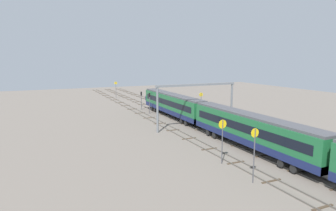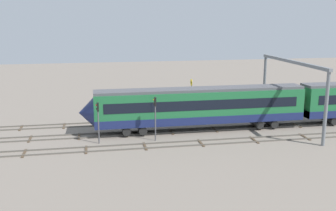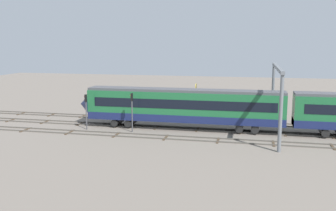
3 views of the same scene
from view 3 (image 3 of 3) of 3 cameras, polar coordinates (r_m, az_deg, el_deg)
The scene contains 9 objects.
ground_plane at distance 46.56m, azimuth 4.46°, elevation -3.65°, with size 144.54×144.54×0.00m, color slate.
track_near_foreground at distance 51.12m, azimuth 5.20°, elevation -2.38°, with size 128.54×2.40×0.16m.
track_with_train at distance 46.55m, azimuth 4.46°, elevation -3.57°, with size 128.54×2.40×0.16m.
track_middle at distance 42.01m, azimuth 3.55°, elevation -5.01°, with size 128.54×2.40×0.16m.
overhead_gantry at distance 44.97m, azimuth 16.08°, elevation 3.11°, with size 0.40×15.46×7.91m.
speed_sign_distant_end at distance 52.64m, azimuth 4.26°, elevation 1.42°, with size 0.14×0.87×4.95m.
signal_light_trackside_approach at distance 47.07m, azimuth -12.25°, elevation -0.16°, with size 0.31×0.32×4.34m.
signal_light_trackside_departure at distance 44.80m, azimuth -5.46°, elevation -0.20°, with size 0.31×0.32×4.68m.
relay_cabinet at distance 53.49m, azimuth 8.81°, elevation -1.06°, with size 1.37×0.67×1.72m.
Camera 3 is at (-6.23, 44.90, 10.65)m, focal length 40.48 mm.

